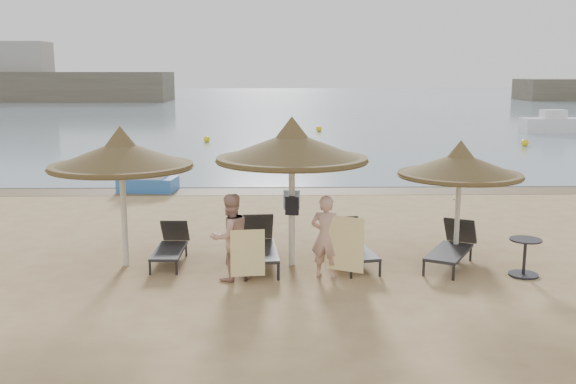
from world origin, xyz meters
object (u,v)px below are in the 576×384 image
Objects in this scene: palapa_left at (121,155)px; lounger_far_left at (171,245)px; palapa_center at (292,147)px; person_left at (230,230)px; lounger_near_right at (350,244)px; person_right at (326,230)px; lounger_near_left at (259,244)px; pedal_boat at (147,182)px; side_table at (524,259)px; lounger_far_right at (452,246)px; palapa_right at (460,165)px.

palapa_left is 2.19m from lounger_far_left.
palapa_center is 1.59× the size of person_left.
lounger_near_right is 2.76m from person_left.
person_right reaches higher than lounger_far_left.
person_left is at bearing -23.52° from palapa_left.
lounger_near_left reaches higher than pedal_boat.
lounger_far_left is 7.27m from side_table.
lounger_near_right is (1.93, 0.06, -0.03)m from lounger_near_left.
lounger_far_right is (6.86, -0.07, -1.93)m from palapa_left.
palapa_right is at bearing 133.76° from side_table.
pedal_boat is at bearing 98.07° from palapa_left.
palapa_left reaches higher than palapa_right.
lounger_far_left is at bearing -75.72° from person_left.
person_right is at bearing 149.76° from person_left.
lounger_far_left is 1.96m from person_left.
lounger_near_left is at bearing -177.70° from palapa_right.
lounger_near_right reaches higher than lounger_far_left.
lounger_near_left is (1.88, -0.22, 0.07)m from lounger_far_left.
lounger_far_right is at bearing -6.42° from lounger_near_left.
lounger_far_left is 8.52m from pedal_boat.
lounger_far_left is 0.82× the size of lounger_near_left.
palapa_left is 1.47× the size of pedal_boat.
lounger_near_right is 10.28m from pedal_boat.
lounger_near_left is 1.13× the size of person_right.
lounger_near_left is 1.94m from lounger_near_right.
palapa_left reaches higher than lounger_far_right.
pedal_boat is at bearing 162.49° from lounger_far_right.
person_right is at bearing -19.40° from lounger_far_left.
person_right is at bearing -133.94° from lounger_far_right.
palapa_right is 1.31× the size of pedal_boat.
palapa_right reaches higher than lounger_near_left.
lounger_far_left is at bearing 179.57° from palapa_right.
side_table is 13.21m from pedal_boat.
person_left is (-0.52, -1.04, 0.56)m from lounger_near_left.
lounger_near_left is 1.10× the size of person_left.
lounger_far_right is at bearing -15.85° from lounger_near_right.
side_table is (4.60, -0.84, -2.13)m from palapa_center.
person_left reaches higher than lounger_far_right.
side_table is at bearing -4.02° from lounger_far_right.
person_left is at bearing -42.20° from lounger_far_left.
palapa_left is 4.43m from person_right.
pedal_boat reaches higher than side_table.
person_right is at bearing -40.04° from lounger_near_left.
palapa_center is 4.17× the size of side_table.
palapa_right is at bearing 4.20° from palapa_center.
palapa_right is 1.21× the size of lounger_near_left.
person_left reaches higher than lounger_near_right.
side_table is (8.08, -0.88, -1.97)m from palapa_left.
lounger_near_left is 4.08m from lounger_far_right.
palapa_center is 3.97m from lounger_far_right.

